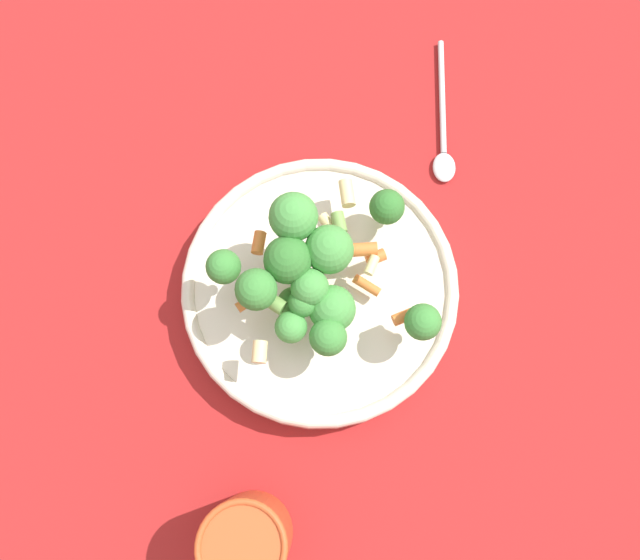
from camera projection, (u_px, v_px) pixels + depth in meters
ground_plane at (320, 294)px, 0.68m from camera, size 3.00×3.00×0.00m
bowl at (320, 289)px, 0.66m from camera, size 0.29×0.29×0.04m
pasta_salad at (313, 274)px, 0.58m from camera, size 0.22×0.22×0.10m
cup at (247, 540)px, 0.57m from camera, size 0.08×0.08×0.10m
spoon at (443, 136)px, 0.72m from camera, size 0.09×0.17×0.01m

